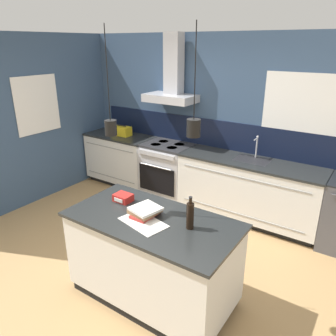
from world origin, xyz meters
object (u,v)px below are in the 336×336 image
object	(u,v)px
oven_range	(167,170)
yellow_toolbox	(122,131)
book_stack	(145,211)
bottle_on_island	(190,215)
red_supply_box	(123,198)

from	to	relation	value
oven_range	yellow_toolbox	xyz separation A→B (m)	(-0.98, 0.00, 0.54)
oven_range	book_stack	size ratio (longest dim) A/B	2.97
bottle_on_island	yellow_toolbox	distance (m)	3.28
red_supply_box	yellow_toolbox	distance (m)	2.61
oven_range	bottle_on_island	world-z (taller)	bottle_on_island
oven_range	red_supply_box	xyz separation A→B (m)	(0.76, -1.93, 0.49)
oven_range	book_stack	world-z (taller)	book_stack
oven_range	bottle_on_island	size ratio (longest dim) A/B	2.94
book_stack	yellow_toolbox	world-z (taller)	yellow_toolbox
oven_range	bottle_on_island	xyz separation A→B (m)	(1.60, -2.00, 0.58)
oven_range	bottle_on_island	bearing A→B (deg)	-51.31
oven_range	yellow_toolbox	bearing A→B (deg)	179.75
oven_range	book_stack	bearing A→B (deg)	-60.90
oven_range	red_supply_box	size ratio (longest dim) A/B	5.01
bottle_on_island	red_supply_box	distance (m)	0.85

